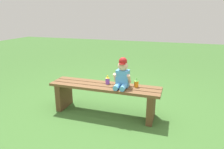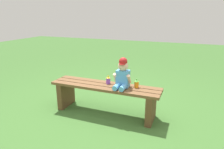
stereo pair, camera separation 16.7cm
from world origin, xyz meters
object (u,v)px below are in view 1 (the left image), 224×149
(park_bench, at_px, (105,94))
(child_figure, at_px, (122,74))
(sippy_cup_right, at_px, (136,83))
(sippy_cup_left, at_px, (108,80))

(park_bench, height_order, child_figure, child_figure)
(child_figure, bearing_deg, park_bench, -177.34)
(park_bench, xyz_separation_m, sippy_cup_right, (0.43, 0.07, 0.19))
(sippy_cup_left, xyz_separation_m, sippy_cup_right, (0.41, 0.00, 0.00))
(child_figure, distance_m, sippy_cup_left, 0.26)
(sippy_cup_left, bearing_deg, sippy_cup_right, 0.00)
(sippy_cup_left, relative_size, sippy_cup_right, 1.00)
(child_figure, distance_m, sippy_cup_right, 0.22)
(sippy_cup_right, bearing_deg, child_figure, -163.54)
(child_figure, relative_size, sippy_cup_right, 3.26)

